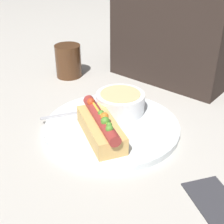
{
  "coord_description": "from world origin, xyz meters",
  "views": [
    {
      "loc": [
        0.37,
        -0.44,
        0.38
      ],
      "look_at": [
        0.0,
        0.0,
        0.04
      ],
      "focal_mm": 50.0,
      "sensor_mm": 36.0,
      "label": 1
    }
  ],
  "objects_px": {
    "hot_dog": "(101,126)",
    "drinking_glass": "(68,61)",
    "spoon": "(96,109)",
    "soup_bowl": "(120,102)"
  },
  "relations": [
    {
      "from": "hot_dog",
      "to": "spoon",
      "type": "distance_m",
      "value": 0.11
    },
    {
      "from": "hot_dog",
      "to": "drinking_glass",
      "type": "distance_m",
      "value": 0.36
    },
    {
      "from": "spoon",
      "to": "drinking_glass",
      "type": "xyz_separation_m",
      "value": [
        -0.22,
        0.12,
        0.03
      ]
    },
    {
      "from": "drinking_glass",
      "to": "spoon",
      "type": "bearing_deg",
      "value": -29.1
    },
    {
      "from": "spoon",
      "to": "drinking_glass",
      "type": "height_order",
      "value": "drinking_glass"
    },
    {
      "from": "hot_dog",
      "to": "drinking_glass",
      "type": "xyz_separation_m",
      "value": [
        -0.3,
        0.2,
        0.01
      ]
    },
    {
      "from": "soup_bowl",
      "to": "drinking_glass",
      "type": "distance_m",
      "value": 0.28
    },
    {
      "from": "hot_dog",
      "to": "soup_bowl",
      "type": "relative_size",
      "value": 1.45
    },
    {
      "from": "hot_dog",
      "to": "drinking_glass",
      "type": "bearing_deg",
      "value": 177.08
    },
    {
      "from": "hot_dog",
      "to": "drinking_glass",
      "type": "height_order",
      "value": "drinking_glass"
    }
  ]
}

